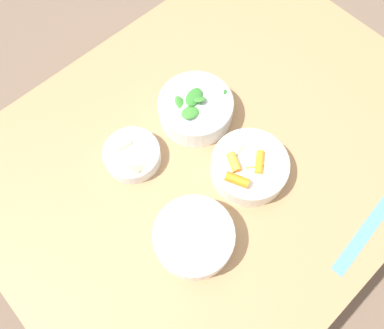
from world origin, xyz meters
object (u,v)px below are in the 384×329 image
(bowl_carrots, at_px, (248,168))
(ruler, at_px, (372,223))
(bowl_greens, at_px, (196,108))
(bowl_cookies, at_px, (132,154))
(bowl_beans_hotdog, at_px, (194,237))

(bowl_carrots, height_order, ruler, bowl_carrots)
(bowl_greens, relative_size, ruler, 0.63)
(bowl_carrots, distance_m, bowl_cookies, 0.28)
(bowl_carrots, height_order, bowl_greens, bowl_greens)
(bowl_cookies, height_order, ruler, bowl_cookies)
(bowl_carrots, bearing_deg, bowl_greens, -95.74)
(bowl_cookies, bearing_deg, bowl_beans_hotdog, 83.34)
(bowl_greens, bearing_deg, ruler, 102.02)
(bowl_greens, height_order, ruler, bowl_greens)
(bowl_beans_hotdog, relative_size, bowl_cookies, 1.27)
(bowl_greens, relative_size, bowl_cookies, 1.36)
(ruler, bearing_deg, bowl_greens, -77.98)
(bowl_carrots, relative_size, bowl_greens, 0.97)
(bowl_beans_hotdog, xyz_separation_m, bowl_cookies, (-0.03, -0.25, -0.01))
(bowl_carrots, xyz_separation_m, ruler, (-0.12, 0.28, -0.03))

